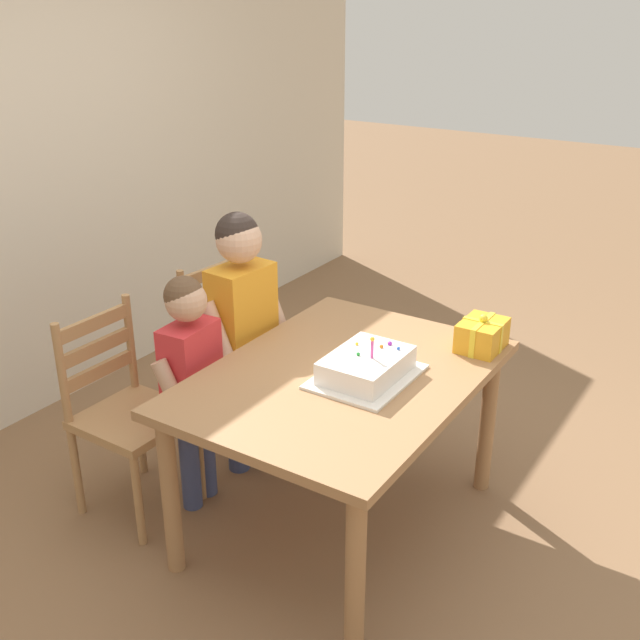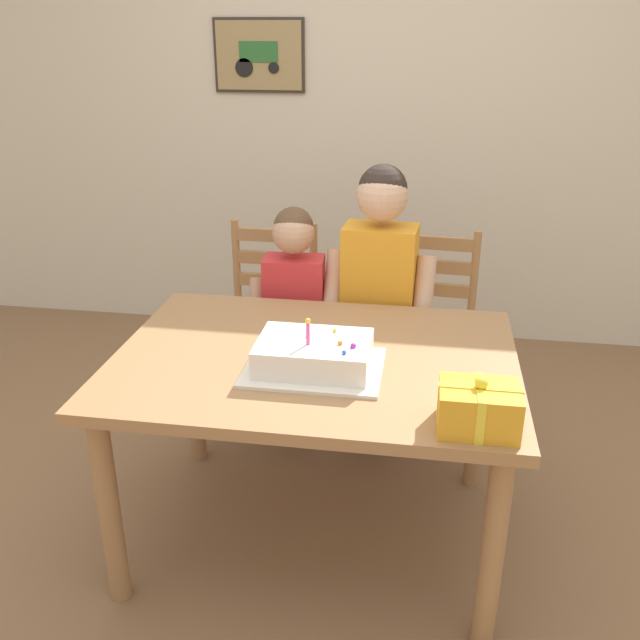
{
  "view_description": "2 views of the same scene",
  "coord_description": "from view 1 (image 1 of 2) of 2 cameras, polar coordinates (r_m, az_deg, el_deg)",
  "views": [
    {
      "loc": [
        -2.32,
        -1.39,
        2.13
      ],
      "look_at": [
        0.04,
        0.13,
        0.93
      ],
      "focal_mm": 42.66,
      "sensor_mm": 36.0,
      "label": 1
    },
    {
      "loc": [
        0.35,
        -2.07,
        1.77
      ],
      "look_at": [
        0.01,
        0.07,
        0.84
      ],
      "focal_mm": 38.92,
      "sensor_mm": 36.0,
      "label": 2
    }
  ],
  "objects": [
    {
      "name": "back_wall",
      "position": [
        4.16,
        -22.44,
        9.98
      ],
      "size": [
        6.4,
        0.11,
        2.6
      ],
      "color": "beige",
      "rests_on": "ground"
    },
    {
      "name": "gift_box_red_large",
      "position": [
        3.29,
        12.06,
        -1.11
      ],
      "size": [
        0.22,
        0.18,
        0.16
      ],
      "color": "gold",
      "rests_on": "dining_table"
    },
    {
      "name": "chair_left",
      "position": [
        3.42,
        -14.29,
        -6.72
      ],
      "size": [
        0.43,
        0.43,
        0.92
      ],
      "color": "#A87A4C",
      "rests_on": "ground"
    },
    {
      "name": "child_older",
      "position": [
        3.48,
        -5.82,
        0.09
      ],
      "size": [
        0.47,
        0.27,
        1.27
      ],
      "color": "#38426B",
      "rests_on": "ground"
    },
    {
      "name": "dining_table",
      "position": [
        3.09,
        1.68,
        -5.58
      ],
      "size": [
        1.35,
        0.99,
        0.74
      ],
      "color": "#9E7047",
      "rests_on": "ground"
    },
    {
      "name": "chair_right",
      "position": [
        3.89,
        -6.48,
        -2.28
      ],
      "size": [
        0.45,
        0.45,
        0.92
      ],
      "color": "#A87A4C",
      "rests_on": "ground"
    },
    {
      "name": "birthday_cake",
      "position": [
        2.99,
        3.5,
        -3.54
      ],
      "size": [
        0.44,
        0.34,
        0.19
      ],
      "color": "white",
      "rests_on": "dining_table"
    },
    {
      "name": "ground_plane",
      "position": [
        3.45,
        1.55,
        -15.02
      ],
      "size": [
        20.0,
        20.0,
        0.0
      ],
      "primitive_type": "plane",
      "color": "#846042"
    },
    {
      "name": "child_younger",
      "position": [
        3.28,
        -9.62,
        -3.79
      ],
      "size": [
        0.4,
        0.23,
        1.08
      ],
      "color": "#38426B",
      "rests_on": "ground"
    }
  ]
}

